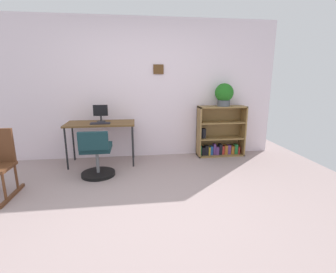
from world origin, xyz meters
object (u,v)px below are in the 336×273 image
at_px(monitor, 101,113).
at_px(potted_plant_on_shelf, 224,94).
at_px(bookshelf_low, 219,134).
at_px(desk, 101,126).
at_px(office_chair, 97,156).
at_px(keyboard, 100,123).

height_order(monitor, potted_plant_on_shelf, potted_plant_on_shelf).
relative_size(monitor, bookshelf_low, 0.31).
distance_m(desk, potted_plant_on_shelf, 2.32).
bearing_deg(bookshelf_low, potted_plant_on_shelf, -61.21).
distance_m(office_chair, potted_plant_on_shelf, 2.55).
height_order(desk, monitor, monitor).
bearing_deg(office_chair, monitor, 89.57).
relative_size(office_chair, bookshelf_low, 0.78).
bearing_deg(potted_plant_on_shelf, keyboard, -172.99).
height_order(desk, office_chair, office_chair).
bearing_deg(monitor, bookshelf_low, 3.26).
height_order(desk, bookshelf_low, bookshelf_low).
distance_m(office_chair, bookshelf_low, 2.38).
xyz_separation_m(monitor, bookshelf_low, (2.23, 0.13, -0.48)).
xyz_separation_m(monitor, keyboard, (0.01, -0.21, -0.15)).
relative_size(monitor, potted_plant_on_shelf, 0.70).
bearing_deg(office_chair, potted_plant_on_shelf, 18.91).
bearing_deg(desk, keyboard, -83.75).
xyz_separation_m(bookshelf_low, potted_plant_on_shelf, (0.03, -0.06, 0.78)).
bearing_deg(keyboard, bookshelf_low, 8.55).
bearing_deg(desk, bookshelf_low, 5.39).
bearing_deg(bookshelf_low, keyboard, -171.45).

